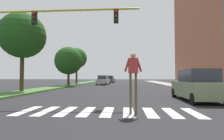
# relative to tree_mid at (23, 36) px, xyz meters

# --- Properties ---
(ground_plane) EXTENTS (140.00, 140.00, 0.00)m
(ground_plane) POSITION_rel_tree_mid_xyz_m (8.96, 12.85, -5.41)
(ground_plane) COLOR #262628
(crosswalk) EXTENTS (7.65, 2.20, 0.01)m
(crosswalk) POSITION_rel_tree_mid_xyz_m (8.96, -8.44, -5.41)
(crosswalk) COLOR silver
(crosswalk) RESTS_ON ground_plane
(median_strip) EXTENTS (2.57, 64.00, 0.15)m
(median_strip) POSITION_rel_tree_mid_xyz_m (0.42, 10.85, -5.34)
(median_strip) COLOR #477A38
(median_strip) RESTS_ON ground_plane
(tree_mid) EXTENTS (4.32, 4.32, 7.44)m
(tree_mid) POSITION_rel_tree_mid_xyz_m (0.00, 0.00, 0.00)
(tree_mid) COLOR #4C3823
(tree_mid) RESTS_ON median_strip
(tree_far) EXTENTS (4.36, 4.36, 6.05)m
(tree_far) POSITION_rel_tree_mid_xyz_m (0.86, 11.20, -1.41)
(tree_far) COLOR #4C3823
(tree_far) RESTS_ON median_strip
(tree_distant) EXTENTS (4.00, 4.00, 6.94)m
(tree_distant) POSITION_rel_tree_mid_xyz_m (0.36, 17.71, -0.34)
(tree_distant) COLOR #4C3823
(tree_distant) RESTS_ON median_strip
(sidewalk_right) EXTENTS (3.00, 64.00, 0.15)m
(sidewalk_right) POSITION_rel_tree_mid_xyz_m (17.58, 10.85, -5.34)
(sidewalk_right) COLOR #9E9991
(sidewalk_right) RESTS_ON ground_plane
(traffic_light_gantry) EXTENTS (9.26, 0.30, 6.00)m
(traffic_light_gantry) POSITION_rel_tree_mid_xyz_m (4.14, -5.66, -1.04)
(traffic_light_gantry) COLOR gold
(traffic_light_gantry) RESTS_ON median_strip
(street_lamp_right) EXTENTS (1.02, 0.24, 7.50)m
(street_lamp_right) POSITION_rel_tree_mid_xyz_m (16.99, -2.51, -0.82)
(street_lamp_right) COLOR slate
(street_lamp_right) RESTS_ON sidewalk_right
(pedestrian_performer) EXTENTS (0.75, 0.27, 2.49)m
(pedestrian_performer) POSITION_rel_tree_mid_xyz_m (10.05, -8.79, -3.75)
(pedestrian_performer) COLOR brown
(pedestrian_performer) RESTS_ON ground_plane
(suv_crossing) EXTENTS (1.98, 4.61, 1.97)m
(suv_crossing) POSITION_rel_tree_mid_xyz_m (14.25, -4.47, -4.48)
(suv_crossing) COLOR gray
(suv_crossing) RESTS_ON ground_plane
(sedan_midblock) EXTENTS (2.21, 4.70, 1.72)m
(sedan_midblock) POSITION_rel_tree_mid_xyz_m (5.73, 16.44, -4.61)
(sedan_midblock) COLOR #B7B7BC
(sedan_midblock) RESTS_ON ground_plane
(sedan_distant) EXTENTS (2.18, 4.52, 1.72)m
(sedan_distant) POSITION_rel_tree_mid_xyz_m (6.15, 26.73, -4.61)
(sedan_distant) COLOR #474C51
(sedan_distant) RESTS_ON ground_plane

